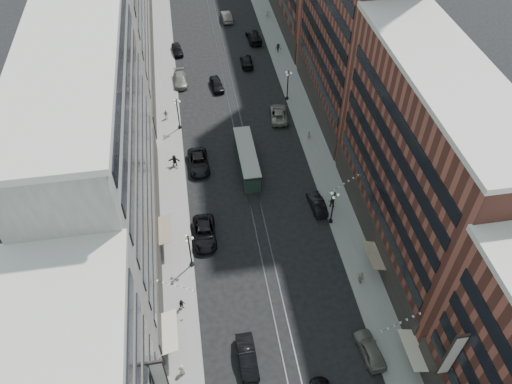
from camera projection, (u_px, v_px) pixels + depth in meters
ground at (233, 105)px, 83.76m from camera, size 220.00×220.00×0.00m
sidewalk_west at (165, 78)px, 89.38m from camera, size 4.00×180.00×0.15m
sidewalk_east at (285, 67)px, 91.85m from camera, size 4.00×180.00×0.15m
rail_west at (222, 73)px, 90.58m from camera, size 0.12×180.00×0.02m
rail_east at (230, 72)px, 90.74m from camera, size 0.12×180.00×0.02m
building_west_mid at (104, 159)px, 53.20m from camera, size 8.00×36.00×28.00m
building_east_mid at (420, 170)px, 54.99m from camera, size 8.00×30.00×24.00m
lamppost_sw_far at (190, 250)px, 58.41m from camera, size 1.03×1.14×5.52m
lamppost_sw_mid at (178, 113)px, 77.06m from camera, size 1.03×1.14×5.52m
lamppost_se_far at (333, 206)px, 63.24m from camera, size 1.03×1.14×5.52m
lamppost_se_mid at (288, 84)px, 82.58m from camera, size 1.03×1.14×5.52m
streetcar at (247, 160)px, 71.96m from camera, size 2.47×11.18×3.09m
car_2 at (204, 233)px, 63.05m from camera, size 2.97×6.24×1.72m
car_4 at (370, 349)px, 52.08m from camera, size 2.54×5.17×1.70m
car_5 at (247, 357)px, 51.50m from camera, size 1.90×5.22×1.71m
pedestrian_1 at (182, 370)px, 50.46m from camera, size 0.77×0.46×1.53m
pedestrian_2 at (182, 304)px, 55.74m from camera, size 0.82×0.54×1.56m
pedestrian_4 at (361, 277)px, 58.06m from camera, size 0.82×1.24×1.94m
car_7 at (199, 162)px, 72.41m from camera, size 3.06×6.26×1.71m
car_8 at (180, 79)px, 87.69m from camera, size 2.37×5.53×1.59m
car_9 at (177, 50)px, 94.91m from camera, size 2.34×4.66×1.52m
car_10 at (317, 204)px, 66.76m from camera, size 2.02×4.90×1.58m
car_11 at (279, 114)px, 80.63m from camera, size 3.28×6.05×1.61m
car_12 at (254, 36)px, 98.20m from camera, size 2.77×6.24×1.78m
car_13 at (217, 84)px, 86.61m from camera, size 2.48×4.96×1.62m
car_14 at (227, 17)px, 104.15m from camera, size 2.02×5.27×1.71m
pedestrian_5 at (174, 160)px, 72.34m from camera, size 1.81×0.86×1.88m
pedestrian_6 at (166, 114)px, 80.31m from camera, size 0.97×0.49×1.61m
pedestrian_7 at (332, 201)px, 66.67m from camera, size 0.99×0.73×1.83m
pedestrian_8 at (309, 135)px, 76.64m from camera, size 0.70×0.61×1.63m
pedestrian_9 at (278, 48)px, 94.82m from camera, size 1.17×0.58×1.75m
car_extra_0 at (247, 61)px, 92.02m from camera, size 2.26×5.23×1.50m
pedestrian_extra_0 at (267, 14)px, 104.65m from camera, size 1.21×0.64×1.79m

